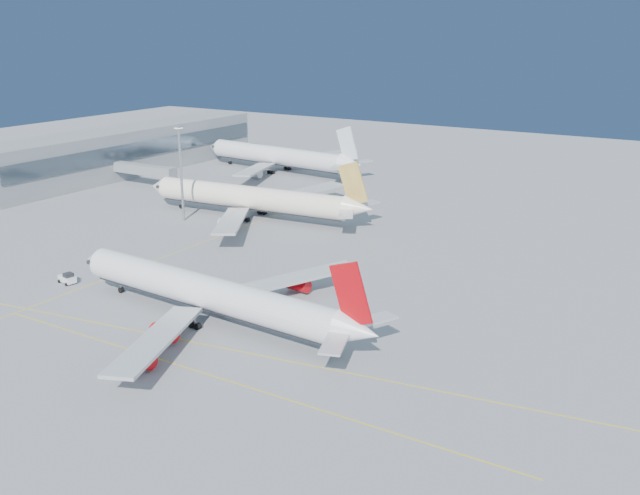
# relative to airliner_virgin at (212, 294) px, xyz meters

# --- Properties ---
(ground) EXTENTS (500.00, 500.00, 0.00)m
(ground) POSITION_rel_airliner_virgin_xyz_m (8.60, -1.22, -4.78)
(ground) COLOR slate
(ground) RESTS_ON ground
(terminal) EXTENTS (18.40, 110.00, 15.00)m
(terminal) POSITION_rel_airliner_virgin_xyz_m (-106.33, 83.78, 2.73)
(terminal) COLOR gray
(terminal) RESTS_ON ground
(jet_bridge) EXTENTS (23.60, 3.60, 6.90)m
(jet_bridge) POSITION_rel_airliner_virgin_xyz_m (-84.51, 70.78, 0.39)
(jet_bridge) COLOR gray
(jet_bridge) RESTS_ON ground
(taxiway_lines) EXTENTS (118.86, 140.00, 0.02)m
(taxiway_lines) POSITION_rel_airliner_virgin_xyz_m (-6.11, 5.13, -4.77)
(taxiway_lines) COLOR #DFBC0C
(taxiway_lines) RESTS_ON ground
(airliner_virgin) EXTENTS (64.30, 57.65, 15.86)m
(airliner_virgin) POSITION_rel_airliner_virgin_xyz_m (0.00, 0.00, 0.00)
(airliner_virgin) COLOR white
(airliner_virgin) RESTS_ON ground
(airliner_etihad) EXTENTS (65.45, 60.23, 17.07)m
(airliner_etihad) POSITION_rel_airliner_virgin_xyz_m (-34.05, 57.71, 0.42)
(airliner_etihad) COLOR white
(airliner_etihad) RESTS_ON ground
(airliner_third) EXTENTS (66.29, 60.82, 17.78)m
(airliner_third) POSITION_rel_airliner_virgin_xyz_m (-63.10, 111.18, 0.60)
(airliner_third) COLOR white
(airliner_third) RESTS_ON ground
(pushback_tug) EXTENTS (4.10, 2.92, 2.14)m
(pushback_tug) POSITION_rel_airliner_virgin_xyz_m (-35.72, -0.22, -3.79)
(pushback_tug) COLOR white
(pushback_tug) RESTS_ON ground
(light_mast) EXTENTS (2.07, 2.07, 24.00)m
(light_mast) POSITION_rel_airliner_virgin_xyz_m (-48.16, 46.41, 9.38)
(light_mast) COLOR gray
(light_mast) RESTS_ON ground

